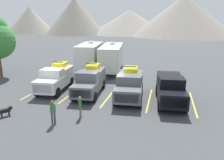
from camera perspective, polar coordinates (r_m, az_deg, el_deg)
ground_plane at (r=18.84m, az=-0.73°, el=-4.30°), size 240.00×240.00×0.00m
pickup_truck_a at (r=20.86m, az=-14.72°, el=0.59°), size 2.49×5.40×2.59m
pickup_truck_b at (r=19.35m, az=-5.87°, el=-0.15°), size 2.45×5.62×2.61m
pickup_truck_c at (r=18.26m, az=4.69°, el=-1.13°), size 2.61×5.58×2.56m
pickup_truck_d at (r=17.76m, az=15.25°, el=-2.15°), size 2.50×5.60×2.22m
lot_stripe_a at (r=21.59m, az=-18.89°, el=-2.54°), size 0.12×5.50×0.01m
lot_stripe_b at (r=19.95m, az=-10.45°, el=-3.40°), size 0.12×5.50×0.01m
lot_stripe_c at (r=18.82m, az=-0.75°, el=-4.30°), size 0.12×5.50×0.01m
lot_stripe_d at (r=18.29m, az=9.87°, el=-5.14°), size 0.12×5.50×0.01m
lot_stripe_e at (r=18.41m, az=20.76°, el=-5.82°), size 0.12×5.50×0.01m
camper_trailer_a at (r=28.85m, az=-5.91°, el=6.60°), size 3.50×8.23×3.70m
camper_trailer_b at (r=27.72m, az=-0.11°, el=6.25°), size 3.53×9.19×3.63m
person_b at (r=14.65m, az=-8.48°, el=-6.74°), size 0.27×0.29×1.53m
person_c at (r=14.05m, az=-15.43°, el=-7.91°), size 0.30×0.30×1.63m
dog at (r=16.63m, az=-26.21°, el=-7.18°), size 0.63×0.85×0.65m
mountain_ridge at (r=100.50m, az=15.58°, el=15.60°), size 153.99×50.24×16.89m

